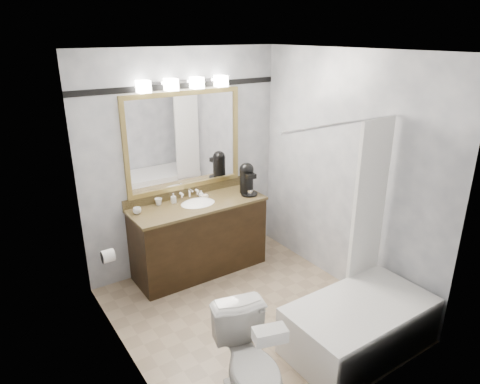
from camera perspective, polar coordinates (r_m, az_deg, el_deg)
name	(u,v)px	position (r m, az deg, el deg)	size (l,w,h in m)	color
room	(251,197)	(3.83, 1.42, -0.72)	(2.42, 2.62, 2.52)	gray
vanity	(199,236)	(4.95, -5.48, -5.85)	(1.53, 0.58, 0.97)	black
mirror	(184,141)	(4.81, -7.44, 6.72)	(1.40, 0.04, 1.10)	#AB924D
vanity_light_bar	(184,83)	(4.65, -7.49, 14.18)	(1.02, 0.14, 0.12)	silver
accent_stripe	(181,86)	(4.71, -7.85, 13.84)	(2.40, 0.01, 0.06)	black
bathtub	(360,318)	(4.06, 15.67, -15.87)	(1.30, 0.75, 1.96)	white
tp_roll	(108,256)	(4.17, -17.21, -8.15)	(0.12, 0.12, 0.11)	white
toilet	(251,366)	(3.35, 1.51, -22.14)	(0.41, 0.73, 0.74)	white
tissue_box	(270,335)	(2.95, 4.02, -18.45)	(0.22, 0.12, 0.09)	white
coffee_maker	(247,178)	(4.98, 0.93, 1.88)	(0.19, 0.24, 0.37)	black
cup_left	(137,211)	(4.60, -13.56, -2.44)	(0.09, 0.09, 0.07)	white
cup_right	(158,202)	(4.79, -10.82, -1.27)	(0.08, 0.08, 0.08)	white
soap_bottle_a	(173,198)	(4.81, -8.86, -0.80)	(0.05, 0.05, 0.11)	white
soap_bottle_b	(201,194)	(4.95, -5.22, -0.22)	(0.06, 0.06, 0.08)	white
soap_bar	(204,196)	(4.94, -4.82, -0.56)	(0.08, 0.05, 0.03)	beige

